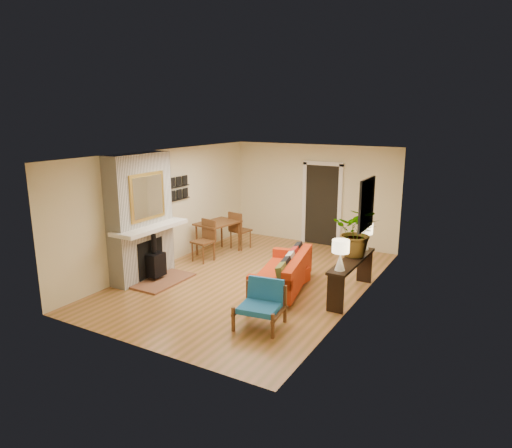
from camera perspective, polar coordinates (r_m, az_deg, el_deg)
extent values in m
plane|color=#B47545|center=(9.55, -0.60, -6.96)|extent=(6.50, 6.50, 0.00)
plane|color=white|center=(8.97, -0.64, 8.77)|extent=(6.50, 6.50, 0.00)
plane|color=beige|center=(12.04, 7.23, 3.67)|extent=(4.50, 0.00, 4.50)
plane|color=beige|center=(6.68, -14.89, -4.82)|extent=(4.50, 0.00, 4.50)
plane|color=beige|center=(10.47, -11.32, 2.01)|extent=(0.00, 6.50, 6.50)
plane|color=beige|center=(8.30, 12.91, -1.09)|extent=(0.00, 6.50, 6.50)
cube|color=black|center=(11.97, 8.24, 2.36)|extent=(0.88, 0.06, 2.10)
cube|color=white|center=(12.14, 6.07, 2.59)|extent=(0.10, 0.08, 2.18)
cube|color=white|center=(11.79, 10.44, 2.11)|extent=(0.10, 0.08, 2.18)
cube|color=white|center=(11.80, 8.40, 7.50)|extent=(1.08, 0.08, 0.10)
cube|color=black|center=(8.59, 13.67, 2.43)|extent=(0.04, 0.85, 0.95)
cube|color=slate|center=(8.60, 13.51, 2.45)|extent=(0.01, 0.70, 0.80)
cube|color=black|center=(10.68, -9.96, 2.96)|extent=(0.06, 0.95, 0.02)
cube|color=black|center=(10.63, -10.03, 4.55)|extent=(0.06, 0.95, 0.02)
cube|color=white|center=(9.51, -14.45, 4.12)|extent=(0.42, 1.50, 1.48)
cube|color=white|center=(9.80, -14.00, -3.40)|extent=(0.42, 1.50, 1.12)
cube|color=white|center=(9.48, -13.10, -0.40)|extent=(0.60, 1.68, 0.08)
cube|color=black|center=(9.69, -13.04, -4.22)|extent=(0.03, 0.72, 0.78)
cube|color=brown|center=(9.64, -11.60, -6.94)|extent=(0.75, 1.30, 0.04)
cube|color=black|center=(9.65, -12.50, -4.95)|extent=(0.30, 0.36, 0.48)
cylinder|color=black|center=(9.52, -12.64, -2.44)|extent=(0.10, 0.10, 0.40)
cube|color=gold|center=(9.37, -13.42, 3.36)|extent=(0.04, 0.95, 0.95)
cube|color=silver|center=(9.36, -13.33, 3.35)|extent=(0.01, 0.82, 0.82)
cylinder|color=silver|center=(8.40, -0.41, -9.61)|extent=(0.04, 0.04, 0.09)
cylinder|color=silver|center=(8.24, 3.91, -10.12)|extent=(0.04, 0.04, 0.09)
cylinder|color=silver|center=(9.93, 2.65, -5.89)|extent=(0.04, 0.04, 0.09)
cylinder|color=silver|center=(9.79, 6.30, -6.24)|extent=(0.04, 0.04, 0.09)
cube|color=red|center=(9.01, 3.23, -6.72)|extent=(1.21, 2.06, 0.28)
cube|color=red|center=(8.84, 5.28, -5.12)|extent=(0.58, 1.92, 0.32)
cube|color=red|center=(8.14, 1.69, -7.28)|extent=(0.84, 0.34, 0.18)
cube|color=red|center=(9.75, 4.54, -3.73)|extent=(0.84, 0.34, 0.18)
cube|color=#5C642B|center=(8.18, 3.29, -6.35)|extent=(0.26, 0.40, 0.38)
cube|color=black|center=(8.52, 3.91, -5.54)|extent=(0.26, 0.40, 0.38)
cube|color=#B4B4AE|center=(8.86, 4.47, -4.79)|extent=(0.26, 0.40, 0.38)
cube|color=maroon|center=(9.15, 4.93, -4.18)|extent=(0.26, 0.40, 0.38)
cube|color=black|center=(9.50, 5.42, -3.53)|extent=(0.26, 0.40, 0.38)
cylinder|color=silver|center=(9.23, 1.57, -7.56)|extent=(0.04, 0.04, 0.05)
cylinder|color=silver|center=(8.96, 4.59, -8.26)|extent=(0.04, 0.04, 0.05)
cylinder|color=silver|center=(9.67, 3.37, -6.56)|extent=(0.04, 0.04, 0.05)
cylinder|color=silver|center=(9.41, 6.29, -7.19)|extent=(0.04, 0.04, 0.05)
cube|color=red|center=(9.25, 3.97, -6.38)|extent=(0.74, 0.74, 0.29)
cube|color=brown|center=(7.58, -1.91, -10.40)|extent=(0.14, 0.69, 0.05)
cube|color=brown|center=(7.36, -2.86, -11.81)|extent=(0.05, 0.05, 0.40)
cube|color=brown|center=(7.82, -1.01, -9.25)|extent=(0.05, 0.05, 0.64)
cube|color=brown|center=(7.36, 2.91, -11.16)|extent=(0.14, 0.69, 0.05)
cube|color=brown|center=(7.14, 2.10, -12.66)|extent=(0.05, 0.05, 0.40)
cube|color=brown|center=(7.61, 3.66, -9.95)|extent=(0.05, 0.05, 0.64)
cube|color=blue|center=(7.44, 0.47, -10.40)|extent=(0.68, 0.65, 0.09)
cube|color=blue|center=(7.60, 1.23, -8.09)|extent=(0.62, 0.24, 0.38)
cube|color=brown|center=(11.15, -4.81, 0.14)|extent=(0.88, 1.14, 0.04)
cylinder|color=brown|center=(11.14, -7.43, -2.03)|extent=(0.05, 0.05, 0.75)
cylinder|color=brown|center=(10.75, -5.27, -2.56)|extent=(0.05, 0.05, 0.75)
cylinder|color=brown|center=(11.76, -4.31, -1.12)|extent=(0.05, 0.05, 0.75)
cylinder|color=brown|center=(11.38, -2.17, -1.59)|extent=(0.05, 0.05, 0.75)
cube|color=brown|center=(10.66, -6.66, -2.22)|extent=(0.50, 0.50, 0.04)
cube|color=brown|center=(10.73, -5.91, -0.65)|extent=(0.44, 0.11, 0.48)
cylinder|color=brown|center=(10.73, -7.95, -3.48)|extent=(0.04, 0.04, 0.46)
cylinder|color=brown|center=(10.49, -6.62, -3.84)|extent=(0.04, 0.04, 0.46)
cylinder|color=brown|center=(10.96, -6.62, -3.06)|extent=(0.04, 0.04, 0.46)
cylinder|color=brown|center=(10.73, -5.29, -3.41)|extent=(0.04, 0.04, 0.46)
cube|color=brown|center=(11.61, -1.94, -0.81)|extent=(0.50, 0.50, 0.04)
cube|color=brown|center=(11.39, -2.63, 0.25)|extent=(0.44, 0.11, 0.48)
cylinder|color=brown|center=(11.66, -3.15, -1.98)|extent=(0.04, 0.04, 0.46)
cylinder|color=brown|center=(11.43, -1.83, -2.27)|extent=(0.04, 0.04, 0.46)
cylinder|color=brown|center=(11.91, -2.02, -1.62)|extent=(0.04, 0.04, 0.46)
cylinder|color=brown|center=(11.69, -0.71, -1.91)|extent=(0.04, 0.04, 0.46)
cube|color=black|center=(8.69, 11.92, -4.51)|extent=(0.34, 1.85, 0.05)
cube|color=black|center=(8.05, 9.90, -8.62)|extent=(0.30, 0.04, 0.68)
cube|color=black|center=(9.58, 13.40, -5.14)|extent=(0.30, 0.04, 0.68)
cone|color=white|center=(8.02, 10.46, -4.67)|extent=(0.18, 0.18, 0.30)
cylinder|color=white|center=(7.96, 10.52, -3.44)|extent=(0.03, 0.03, 0.06)
cylinder|color=#FFEABF|center=(7.93, 10.55, -2.75)|extent=(0.30, 0.30, 0.22)
cone|color=white|center=(9.33, 13.41, -2.20)|extent=(0.18, 0.18, 0.30)
cylinder|color=white|center=(9.28, 13.47, -1.14)|extent=(0.03, 0.03, 0.06)
cylinder|color=#FFEABF|center=(9.26, 13.50, -0.54)|extent=(0.30, 0.30, 0.22)
imported|color=#1E5919|center=(8.78, 12.53, -0.96)|extent=(0.93, 0.83, 0.94)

